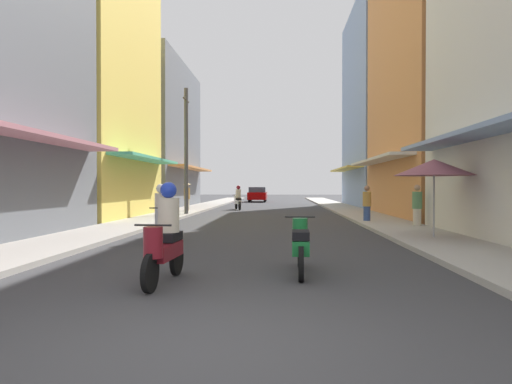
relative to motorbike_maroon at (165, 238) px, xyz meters
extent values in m
plane|color=#38383A|center=(1.05, 18.70, -0.70)|extent=(111.78, 111.78, 0.00)
cube|color=#9E9991|center=(-3.84, 18.70, -0.64)|extent=(2.19, 58.81, 0.12)
cube|color=#ADA89E|center=(5.95, 18.70, -0.64)|extent=(2.19, 58.81, 0.12)
cube|color=#EFD159|center=(-7.93, 13.45, 6.42)|extent=(6.00, 8.22, 14.25)
cube|color=#4CB28C|center=(-4.43, 13.45, 2.10)|extent=(1.10, 7.40, 0.12)
cube|color=slate|center=(-7.93, 24.01, 4.38)|extent=(6.00, 11.12, 10.17)
cube|color=#D88C4C|center=(-4.43, 24.01, 2.10)|extent=(1.10, 10.01, 0.12)
cube|color=#8CA5CC|center=(6.54, 2.87, 2.10)|extent=(1.10, 11.84, 0.12)
cube|color=#D88C4C|center=(10.04, 15.00, 7.65)|extent=(6.00, 10.19, 16.70)
cube|color=silver|center=(6.54, 15.00, 2.10)|extent=(1.10, 9.17, 0.12)
cube|color=#8CA5CC|center=(10.04, 25.84, 6.60)|extent=(6.00, 10.50, 14.62)
cube|color=#EFD159|center=(6.54, 25.84, 2.10)|extent=(1.10, 9.45, 0.12)
cylinder|color=black|center=(-0.04, -0.65, -0.42)|extent=(0.12, 0.56, 0.56)
cylinder|color=black|center=(0.04, 0.60, -0.42)|extent=(0.12, 0.56, 0.56)
cube|color=maroon|center=(0.00, 0.02, -0.20)|extent=(0.34, 1.02, 0.24)
cube|color=black|center=(0.01, 0.22, 0.00)|extent=(0.32, 0.58, 0.14)
cylinder|color=maroon|center=(-0.03, -0.53, 0.00)|extent=(0.28, 0.28, 0.45)
cylinder|color=black|center=(-0.03, -0.53, 0.25)|extent=(0.55, 0.07, 0.03)
cylinder|color=beige|center=(0.01, 0.17, 0.35)|extent=(0.34, 0.34, 0.55)
sphere|color=#1E38B7|center=(0.01, 0.17, 0.75)|extent=(0.26, 0.26, 0.26)
cylinder|color=black|center=(-1.15, 22.10, -0.42)|extent=(0.23, 0.56, 0.56)
cylinder|color=black|center=(-0.81, 20.90, -0.42)|extent=(0.23, 0.56, 0.56)
cube|color=silver|center=(-0.97, 21.45, -0.20)|extent=(0.55, 1.04, 0.24)
cube|color=black|center=(-0.91, 21.26, 0.00)|extent=(0.42, 0.62, 0.14)
cylinder|color=silver|center=(-1.12, 21.98, 0.00)|extent=(0.28, 0.28, 0.45)
cylinder|color=black|center=(-1.12, 21.98, 0.25)|extent=(0.54, 0.18, 0.03)
cylinder|color=beige|center=(-0.93, 21.30, 0.35)|extent=(0.34, 0.34, 0.55)
sphere|color=maroon|center=(-0.93, 21.30, 0.75)|extent=(0.26, 0.26, 0.26)
cylinder|color=black|center=(2.16, 1.45, -0.42)|extent=(0.10, 0.56, 0.56)
cylinder|color=black|center=(2.13, 0.20, -0.42)|extent=(0.10, 0.56, 0.56)
cube|color=#197233|center=(2.14, 0.78, -0.20)|extent=(0.31, 1.01, 0.24)
cube|color=black|center=(2.14, 0.58, 0.00)|extent=(0.30, 0.57, 0.14)
cylinder|color=#197233|center=(2.16, 1.33, 0.00)|extent=(0.28, 0.28, 0.45)
cylinder|color=black|center=(2.16, 1.33, 0.25)|extent=(0.55, 0.05, 0.03)
cylinder|color=black|center=(-1.30, 4.36, -0.42)|extent=(0.21, 0.56, 0.56)
cylinder|color=black|center=(-1.60, 5.57, -0.42)|extent=(0.21, 0.56, 0.56)
cube|color=#B2B2B7|center=(-1.46, 5.01, -0.20)|extent=(0.51, 1.04, 0.24)
cube|color=black|center=(-1.51, 5.21, 0.00)|extent=(0.41, 0.61, 0.14)
cylinder|color=#B2B2B7|center=(-1.33, 4.48, 0.00)|extent=(0.28, 0.28, 0.45)
cylinder|color=black|center=(-1.33, 4.48, 0.25)|extent=(0.54, 0.16, 0.03)
cylinder|color=beige|center=(-1.50, 5.16, 0.35)|extent=(0.34, 0.34, 0.55)
sphere|color=silver|center=(-1.50, 5.16, 0.75)|extent=(0.26, 0.26, 0.26)
cube|color=#8C0000|center=(-0.47, 36.06, -0.10)|extent=(1.76, 4.10, 0.70)
cube|color=#333D47|center=(-0.47, 35.91, 0.45)|extent=(1.60, 2.10, 0.60)
cylinder|color=black|center=(-1.22, 37.31, -0.38)|extent=(0.18, 0.64, 0.64)
cylinder|color=black|center=(0.28, 37.31, -0.38)|extent=(0.18, 0.64, 0.64)
cylinder|color=black|center=(-1.23, 34.81, -0.38)|extent=(0.18, 0.64, 0.64)
cylinder|color=black|center=(0.27, 34.81, -0.38)|extent=(0.18, 0.64, 0.64)
cylinder|color=beige|center=(-3.55, 17.93, -0.31)|extent=(0.28, 0.28, 0.78)
cylinder|color=#BF8C3F|center=(-3.55, 17.93, 0.41)|extent=(0.34, 0.34, 0.66)
sphere|color=tan|center=(-3.55, 17.93, 0.88)|extent=(0.22, 0.22, 0.22)
cone|color=#D1B77A|center=(-3.55, 17.93, 0.98)|extent=(0.44, 0.44, 0.16)
cylinder|color=#334C8C|center=(5.30, 11.23, -0.35)|extent=(0.28, 0.28, 0.70)
cylinder|color=#BF8C3F|center=(5.30, 11.23, 0.30)|extent=(0.34, 0.34, 0.59)
sphere|color=#9E7256|center=(5.30, 11.23, 0.73)|extent=(0.22, 0.22, 0.22)
cylinder|color=beige|center=(6.66, 9.13, -0.35)|extent=(0.28, 0.28, 0.72)
cylinder|color=#598C59|center=(6.66, 9.13, 0.32)|extent=(0.34, 0.34, 0.61)
sphere|color=tan|center=(6.66, 9.13, 0.76)|extent=(0.22, 0.22, 0.22)
cylinder|color=#99999E|center=(6.02, 5.57, 0.34)|extent=(0.05, 0.05, 2.09)
cone|color=#8C4C59|center=(6.02, 5.57, 1.33)|extent=(2.16, 2.16, 0.45)
cylinder|color=#4C4C4F|center=(-3.00, 15.23, 2.54)|extent=(0.20, 0.20, 6.50)
cylinder|color=#3F382D|center=(-3.00, 15.23, 5.19)|extent=(0.08, 1.20, 0.08)
camera|label=1|loc=(1.81, -6.72, 0.80)|focal=30.66mm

